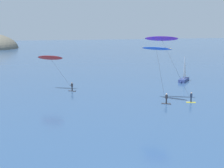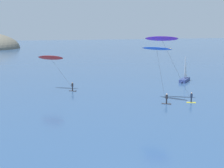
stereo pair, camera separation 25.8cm
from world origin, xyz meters
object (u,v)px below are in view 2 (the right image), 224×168
Objects in this scene: kitesurfer_purple at (164,44)px; kitesurfer_blue at (157,53)px; kitesurfer_red at (52,60)px; sailboat_near at (184,79)px.

kitesurfer_purple is 1.92m from kitesurfer_blue.
kitesurfer_red is (-14.40, 15.09, -2.11)m from kitesurfer_blue.
kitesurfer_blue is at bearing -136.43° from sailboat_near.
sailboat_near is 21.33m from kitesurfer_purple.
sailboat_near is 29.78m from kitesurfer_red.
kitesurfer_blue is at bearing -46.33° from kitesurfer_red.
kitesurfer_red is (-15.73, 14.85, -3.48)m from kitesurfer_purple.
kitesurfer_purple reaches higher than kitesurfer_blue.
kitesurfer_purple is 1.18× the size of kitesurfer_blue.
kitesurfer_blue is (-1.32, -0.24, -1.37)m from kitesurfer_purple.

